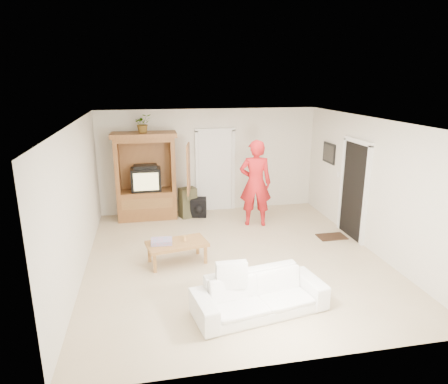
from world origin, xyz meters
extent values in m
plane|color=tan|center=(0.00, 0.00, 0.00)|extent=(6.00, 6.00, 0.00)
plane|color=white|center=(0.00, 0.00, 2.60)|extent=(6.00, 6.00, 0.00)
plane|color=silver|center=(0.00, 3.00, 1.30)|extent=(5.50, 0.00, 5.50)
plane|color=silver|center=(0.00, -3.00, 1.30)|extent=(5.50, 0.00, 5.50)
plane|color=silver|center=(-2.75, 0.00, 1.30)|extent=(0.00, 6.00, 6.00)
plane|color=silver|center=(2.75, 0.00, 1.30)|extent=(0.00, 6.00, 6.00)
cube|color=brown|center=(-1.60, 2.65, 0.35)|extent=(1.40, 0.60, 0.70)
cube|color=brown|center=(-2.25, 2.65, 1.30)|extent=(0.10, 0.60, 1.20)
cube|color=brown|center=(-0.95, 2.65, 1.30)|extent=(0.10, 0.60, 1.20)
cube|color=brown|center=(-1.60, 2.92, 1.30)|extent=(1.40, 0.06, 1.20)
cube|color=brown|center=(-1.60, 2.65, 1.95)|extent=(1.40, 0.60, 0.10)
cube|color=brown|center=(-1.60, 2.65, 2.05)|extent=(1.52, 0.68, 0.10)
cube|color=brown|center=(-0.62, 2.18, 1.30)|extent=(0.16, 0.67, 1.15)
cube|color=black|center=(-1.60, 2.68, 0.97)|extent=(0.70, 0.52, 0.55)
cube|color=tan|center=(-1.60, 2.41, 0.98)|extent=(0.58, 0.02, 0.42)
cube|color=black|center=(-1.60, 2.65, 1.29)|extent=(0.55, 0.35, 0.08)
cube|color=#A47538|center=(-1.60, 2.37, 0.45)|extent=(1.19, 0.03, 0.25)
cube|color=white|center=(0.15, 2.97, 1.02)|extent=(0.85, 0.05, 2.04)
cube|color=black|center=(2.73, 0.60, 1.02)|extent=(0.05, 0.90, 2.04)
cube|color=black|center=(2.73, 1.90, 1.60)|extent=(0.03, 0.60, 0.48)
cube|color=#382316|center=(2.30, 0.60, 0.01)|extent=(0.60, 0.40, 0.02)
imported|color=#4C7238|center=(-1.60, 2.63, 2.32)|extent=(0.46, 0.42, 0.43)
imported|color=red|center=(0.86, 1.68, 1.00)|extent=(0.82, 0.63, 2.01)
imported|color=white|center=(-0.04, -1.87, 0.28)|extent=(2.05, 1.09, 0.57)
cube|color=#A47538|center=(-1.09, 0.00, 0.38)|extent=(1.19, 0.80, 0.06)
cube|color=#A47538|center=(-1.51, -0.31, 0.17)|extent=(0.07, 0.07, 0.35)
cube|color=#A47538|center=(-1.60, 0.13, 0.17)|extent=(0.07, 0.07, 0.35)
cube|color=#A47538|center=(-0.58, -0.13, 0.17)|extent=(0.07, 0.07, 0.35)
cube|color=#A47538|center=(-0.67, 0.32, 0.17)|extent=(0.07, 0.07, 0.35)
cube|color=#D64770|center=(-1.37, 0.00, 0.45)|extent=(0.39, 0.30, 0.08)
cylinder|color=tan|center=(-0.94, 0.05, 0.46)|extent=(0.08, 0.08, 0.10)
camera|label=1|loc=(-1.54, -6.85, 3.32)|focal=32.00mm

